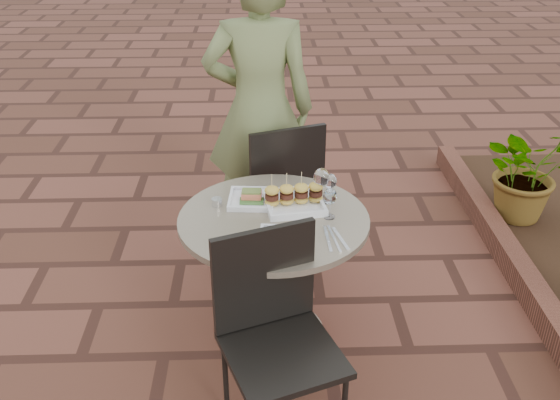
{
  "coord_description": "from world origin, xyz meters",
  "views": [
    {
      "loc": [
        0.09,
        -2.81,
        2.21
      ],
      "look_at": [
        0.18,
        -0.29,
        0.82
      ],
      "focal_mm": 40.0,
      "sensor_mm": 36.0,
      "label": 1
    }
  ],
  "objects_px": {
    "chair_far": "(281,184)",
    "plate_tuna": "(285,240)",
    "plate_salmon": "(252,198)",
    "diner": "(259,110)",
    "cafe_table": "(274,260)",
    "chair_near": "(274,321)",
    "plate_sliders": "(294,198)"
  },
  "relations": [
    {
      "from": "chair_near",
      "to": "plate_salmon",
      "type": "bearing_deg",
      "value": 76.93
    },
    {
      "from": "chair_near",
      "to": "plate_salmon",
      "type": "relative_size",
      "value": 3.94
    },
    {
      "from": "diner",
      "to": "plate_tuna",
      "type": "relative_size",
      "value": 7.22
    },
    {
      "from": "chair_near",
      "to": "plate_salmon",
      "type": "xyz_separation_m",
      "value": [
        -0.09,
        0.69,
        0.2
      ]
    },
    {
      "from": "plate_tuna",
      "to": "plate_sliders",
      "type": "bearing_deg",
      "value": 80.29
    },
    {
      "from": "cafe_table",
      "to": "plate_sliders",
      "type": "distance_m",
      "value": 0.32
    },
    {
      "from": "cafe_table",
      "to": "plate_sliders",
      "type": "relative_size",
      "value": 2.88
    },
    {
      "from": "chair_far",
      "to": "plate_salmon",
      "type": "distance_m",
      "value": 0.59
    },
    {
      "from": "plate_salmon",
      "to": "plate_tuna",
      "type": "distance_m",
      "value": 0.41
    },
    {
      "from": "cafe_table",
      "to": "chair_far",
      "type": "xyz_separation_m",
      "value": [
        0.06,
        0.69,
        0.07
      ]
    },
    {
      "from": "chair_far",
      "to": "plate_salmon",
      "type": "xyz_separation_m",
      "value": [
        -0.16,
        -0.54,
        0.2
      ]
    },
    {
      "from": "plate_salmon",
      "to": "plate_tuna",
      "type": "bearing_deg",
      "value": -68.98
    },
    {
      "from": "plate_salmon",
      "to": "plate_sliders",
      "type": "relative_size",
      "value": 0.75
    },
    {
      "from": "chair_near",
      "to": "plate_tuna",
      "type": "relative_size",
      "value": 3.73
    },
    {
      "from": "plate_salmon",
      "to": "chair_near",
      "type": "bearing_deg",
      "value": -82.5
    },
    {
      "from": "chair_far",
      "to": "plate_tuna",
      "type": "xyz_separation_m",
      "value": [
        -0.02,
        -0.92,
        0.19
      ]
    },
    {
      "from": "chair_near",
      "to": "plate_tuna",
      "type": "distance_m",
      "value": 0.37
    },
    {
      "from": "chair_far",
      "to": "diner",
      "type": "relative_size",
      "value": 0.52
    },
    {
      "from": "cafe_table",
      "to": "plate_tuna",
      "type": "height_order",
      "value": "plate_tuna"
    },
    {
      "from": "diner",
      "to": "plate_salmon",
      "type": "relative_size",
      "value": 7.63
    },
    {
      "from": "chair_near",
      "to": "diner",
      "type": "relative_size",
      "value": 0.52
    },
    {
      "from": "chair_far",
      "to": "plate_tuna",
      "type": "distance_m",
      "value": 0.94
    },
    {
      "from": "cafe_table",
      "to": "plate_tuna",
      "type": "relative_size",
      "value": 3.61
    },
    {
      "from": "chair_far",
      "to": "plate_sliders",
      "type": "xyz_separation_m",
      "value": [
        0.04,
        -0.58,
        0.22
      ]
    },
    {
      "from": "plate_tuna",
      "to": "diner",
      "type": "bearing_deg",
      "value": 94.94
    },
    {
      "from": "cafe_table",
      "to": "diner",
      "type": "relative_size",
      "value": 0.5
    },
    {
      "from": "chair_near",
      "to": "plate_sliders",
      "type": "height_order",
      "value": "chair_near"
    },
    {
      "from": "plate_sliders",
      "to": "plate_tuna",
      "type": "bearing_deg",
      "value": -99.71
    },
    {
      "from": "plate_sliders",
      "to": "plate_tuna",
      "type": "distance_m",
      "value": 0.34
    },
    {
      "from": "chair_near",
      "to": "diner",
      "type": "height_order",
      "value": "diner"
    },
    {
      "from": "plate_tuna",
      "to": "cafe_table",
      "type": "bearing_deg",
      "value": 100.69
    },
    {
      "from": "plate_salmon",
      "to": "chair_far",
      "type": "bearing_deg",
      "value": 73.08
    }
  ]
}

